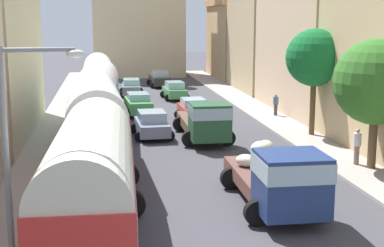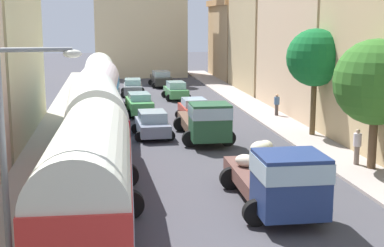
{
  "view_description": "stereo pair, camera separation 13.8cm",
  "coord_description": "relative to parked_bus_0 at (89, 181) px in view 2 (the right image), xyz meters",
  "views": [
    {
      "loc": [
        -4.12,
        -9.36,
        6.95
      ],
      "look_at": [
        0.0,
        16.76,
        1.89
      ],
      "focal_mm": 51.92,
      "sensor_mm": 36.0,
      "label": 1
    },
    {
      "loc": [
        -3.98,
        -9.38,
        6.95
      ],
      "look_at": [
        0.0,
        16.76,
        1.89
      ],
      "focal_mm": 51.92,
      "sensor_mm": 36.0,
      "label": 2
    }
  ],
  "objects": [
    {
      "name": "cargo_truck_1",
      "position": [
        6.01,
        14.51,
        -1.0
      ],
      "size": [
        3.03,
        7.29,
        2.42
      ],
      "color": "#234F31",
      "rests_on": "ground"
    },
    {
      "name": "ground_plane",
      "position": [
        4.6,
        20.5,
        -2.24
      ],
      "size": [
        154.0,
        154.0,
        0.0
      ],
      "primitive_type": "plane",
      "color": "#404046"
    },
    {
      "name": "pedestrian_2",
      "position": [
        12.37,
        21.48,
        -1.3
      ],
      "size": [
        0.53,
        0.53,
        1.67
      ],
      "color": "#443C3A",
      "rests_on": "ground"
    },
    {
      "name": "cargo_truck_0",
      "position": [
        6.59,
        2.63,
        -0.93
      ],
      "size": [
        3.18,
        6.95,
        2.5
      ],
      "color": "navy",
      "rests_on": "ground"
    },
    {
      "name": "car_0",
      "position": [
        6.35,
        20.85,
        -1.46
      ],
      "size": [
        2.36,
        3.68,
        1.56
      ],
      "color": "#B22E20",
      "rests_on": "ground"
    },
    {
      "name": "car_1",
      "position": [
        6.4,
        31.29,
        -1.48
      ],
      "size": [
        2.34,
        3.87,
        1.54
      ],
      "color": "#458D4D",
      "rests_on": "ground"
    },
    {
      "name": "roadside_tree_1",
      "position": [
        12.5,
        7.3,
        1.85
      ],
      "size": [
        3.88,
        3.88,
        6.06
      ],
      "color": "brown",
      "rests_on": "ground"
    },
    {
      "name": "car_3",
      "position": [
        3.14,
        16.18,
        -1.47
      ],
      "size": [
        2.43,
        3.85,
        1.55
      ],
      "color": "gray",
      "rests_on": "ground"
    },
    {
      "name": "building_right_4",
      "position": [
        15.75,
        47.18,
        2.26
      ],
      "size": [
        5.83,
        11.13,
        8.94
      ],
      "color": "tan",
      "rests_on": "ground"
    },
    {
      "name": "building_right_3",
      "position": [
        15.94,
        35.75,
        4.13
      ],
      "size": [
        5.67,
        10.58,
        12.76
      ],
      "color": "tan",
      "rests_on": "ground"
    },
    {
      "name": "building_right_2",
      "position": [
        15.52,
        23.08,
        2.52
      ],
      "size": [
        4.85,
        13.44,
        9.53
      ],
      "color": "tan",
      "rests_on": "ground"
    },
    {
      "name": "roadside_tree_2",
      "position": [
        12.5,
        14.84,
        2.41
      ],
      "size": [
        3.35,
        3.35,
        6.36
      ],
      "color": "brown",
      "rests_on": "ground"
    },
    {
      "name": "distant_church",
      "position": [
        4.6,
        51.13,
        5.7
      ],
      "size": [
        10.64,
        6.1,
        20.82
      ],
      "color": "beige",
      "rests_on": "ground"
    },
    {
      "name": "car_5",
      "position": [
        2.81,
        34.04,
        -1.47
      ],
      "size": [
        2.29,
        4.31,
        1.54
      ],
      "color": "gray",
      "rests_on": "ground"
    },
    {
      "name": "car_2",
      "position": [
        6.01,
        40.47,
        -1.44
      ],
      "size": [
        2.48,
        4.34,
        1.6
      ],
      "color": "#282824",
      "rests_on": "ground"
    },
    {
      "name": "parked_bus_1",
      "position": [
        0.0,
        9.0,
        0.13
      ],
      "size": [
        3.57,
        8.31,
        4.3
      ],
      "color": "red",
      "rests_on": "ground"
    },
    {
      "name": "pedestrian_1",
      "position": [
        12.09,
        7.99,
        -1.2
      ],
      "size": [
        0.38,
        0.38,
        1.84
      ],
      "color": "slate",
      "rests_on": "ground"
    },
    {
      "name": "sidewalk_right",
      "position": [
        11.85,
        20.5,
        -2.17
      ],
      "size": [
        2.5,
        70.0,
        0.14
      ],
      "primitive_type": "cube",
      "color": "#A49892",
      "rests_on": "ground"
    },
    {
      "name": "parked_bus_0",
      "position": [
        0.0,
        0.0,
        0.0
      ],
      "size": [
        3.54,
        9.42,
        4.08
      ],
      "color": "red",
      "rests_on": "ground"
    },
    {
      "name": "parked_bus_3",
      "position": [
        -0.0,
        27.0,
        0.02
      ],
      "size": [
        3.33,
        9.53,
        4.07
      ],
      "color": "beige",
      "rests_on": "ground"
    },
    {
      "name": "sidewalk_left",
      "position": [
        -2.65,
        20.5,
        -2.17
      ],
      "size": [
        2.5,
        70.0,
        0.14
      ],
      "primitive_type": "cube",
      "color": "#B2AC9A",
      "rests_on": "ground"
    },
    {
      "name": "parked_bus_2",
      "position": [
        0.0,
        18.0,
        0.1
      ],
      "size": [
        3.53,
        8.72,
        4.22
      ],
      "color": "teal",
      "rests_on": "ground"
    },
    {
      "name": "car_4",
      "position": [
        2.81,
        24.01,
        -1.44
      ],
      "size": [
        2.39,
        4.26,
        1.59
      ],
      "color": "#4C9D52",
      "rests_on": "ground"
    },
    {
      "name": "streetlamp_near",
      "position": [
        -1.61,
        -2.53,
        1.58
      ],
      "size": [
        2.01,
        0.28,
        6.32
      ],
      "color": "gray",
      "rests_on": "ground"
    }
  ]
}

